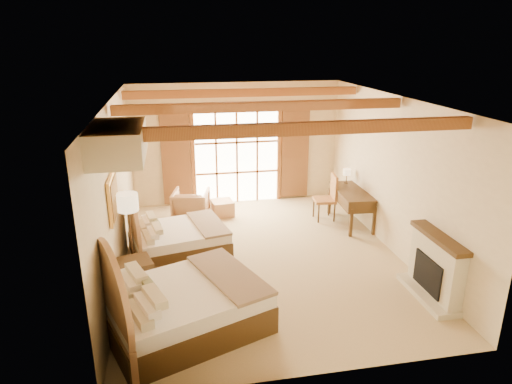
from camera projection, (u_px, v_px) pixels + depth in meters
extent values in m
plane|color=#D0B887|center=(262.00, 257.00, 9.36)|extent=(7.00, 7.00, 0.00)
plane|color=beige|center=(236.00, 144.00, 12.09)|extent=(5.50, 0.00, 5.50)
plane|color=beige|center=(116.00, 192.00, 8.36)|extent=(0.00, 7.00, 7.00)
plane|color=beige|center=(394.00, 176.00, 9.32)|extent=(0.00, 7.00, 7.00)
plane|color=#AD6936|center=(263.00, 100.00, 8.32)|extent=(7.00, 7.00, 0.00)
cube|color=white|center=(237.00, 157.00, 12.17)|extent=(2.20, 0.02, 2.50)
cube|color=brown|center=(176.00, 160.00, 11.86)|extent=(0.75, 0.06, 2.40)
cube|color=brown|center=(295.00, 154.00, 12.42)|extent=(0.75, 0.06, 2.40)
cube|color=beige|center=(436.00, 268.00, 7.78)|extent=(0.25, 1.30, 1.10)
cube|color=black|center=(431.00, 274.00, 7.80)|extent=(0.18, 0.80, 0.60)
cube|color=beige|center=(427.00, 294.00, 7.92)|extent=(0.45, 1.40, 0.10)
cube|color=#442C12|center=(440.00, 238.00, 7.59)|extent=(0.30, 1.40, 0.08)
cube|color=#E6AF4F|center=(113.00, 197.00, 7.62)|extent=(0.05, 0.95, 0.75)
cube|color=#B7872D|center=(115.00, 197.00, 7.62)|extent=(0.02, 0.82, 0.62)
cube|color=beige|center=(118.00, 142.00, 6.12)|extent=(0.70, 1.40, 0.45)
cube|color=#442C12|center=(186.00, 315.00, 7.02)|extent=(2.76, 2.44, 0.45)
cube|color=white|center=(184.00, 296.00, 6.91)|extent=(2.70, 2.40, 0.25)
cube|color=#977B5F|center=(235.00, 283.00, 7.00)|extent=(1.28, 1.89, 0.06)
cube|color=gray|center=(147.00, 284.00, 6.73)|extent=(0.30, 0.48, 0.27)
cube|color=#442C12|center=(179.00, 245.00, 9.47)|extent=(2.13, 1.78, 0.37)
cube|color=white|center=(179.00, 233.00, 9.38)|extent=(2.09, 1.75, 0.20)
cube|color=#977B5F|center=(210.00, 226.00, 9.45)|extent=(0.85, 1.54, 0.05)
cube|color=gray|center=(156.00, 225.00, 9.23)|extent=(0.19, 0.40, 0.22)
cube|color=#442C12|center=(136.00, 278.00, 7.90)|extent=(0.68, 0.68, 0.66)
cylinder|color=#392717|center=(135.00, 282.00, 8.38)|extent=(0.24, 0.24, 0.03)
cylinder|color=#392717|center=(132.00, 245.00, 8.14)|extent=(0.04, 0.04, 1.48)
cylinder|color=beige|center=(127.00, 202.00, 7.87)|extent=(0.37, 0.37, 0.31)
imported|color=#B17E53|center=(191.00, 206.00, 11.11)|extent=(1.00, 1.02, 0.78)
cube|color=tan|center=(222.00, 208.00, 11.54)|extent=(0.58, 0.58, 0.38)
cube|color=#442C12|center=(352.00, 192.00, 10.80)|extent=(0.77, 1.60, 0.06)
cube|color=#442C12|center=(351.00, 197.00, 10.85)|extent=(0.74, 1.55, 0.24)
cube|color=#AC7738|center=(324.00, 200.00, 11.17)|extent=(0.55, 0.55, 0.07)
cube|color=#AC7738|center=(334.00, 187.00, 11.10)|extent=(0.10, 0.50, 0.61)
cylinder|color=#392717|center=(346.00, 182.00, 11.36)|extent=(0.11, 0.11, 0.02)
cylinder|color=#392717|center=(347.00, 178.00, 11.32)|extent=(0.02, 0.02, 0.25)
cylinder|color=beige|center=(347.00, 172.00, 11.27)|extent=(0.18, 0.18, 0.14)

